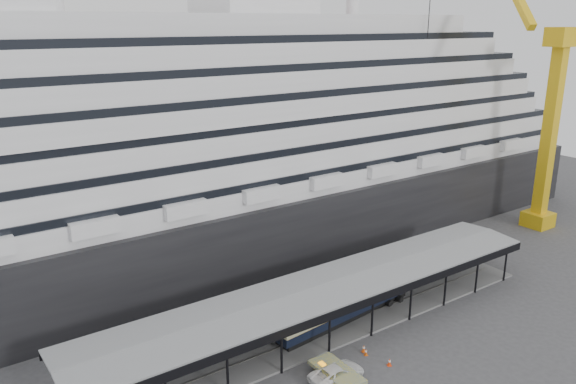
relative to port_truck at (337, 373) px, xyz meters
name	(u,v)px	position (x,y,z in m)	size (l,w,h in m)	color
ground	(357,348)	(5.15, 3.01, -0.76)	(200.00, 200.00, 0.00)	#3C3C3F
cruise_ship	(206,125)	(5.20, 35.01, 17.59)	(130.00, 30.00, 43.90)	black
platform_canopy	(326,308)	(5.15, 8.01, 1.60)	(56.00, 9.18, 5.30)	slate
crane_yellow	(547,104)	(52.21, 13.55, 19.19)	(23.83, 18.78, 47.60)	gold
port_truck	(337,373)	(0.00, 0.00, 0.00)	(2.53, 5.50, 1.53)	white
pullman_carriage	(346,301)	(7.95, 8.01, 1.59)	(19.60, 4.40, 19.10)	black
traffic_cone_left	(366,352)	(5.07, 1.53, -0.41)	(0.48, 0.48, 0.72)	#DC520C
traffic_cone_mid	(389,362)	(5.71, -1.09, -0.37)	(0.54, 0.54, 0.80)	#EB3A0D
traffic_cone_right	(364,348)	(5.27, 2.10, -0.36)	(0.46, 0.46, 0.81)	#DD500C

